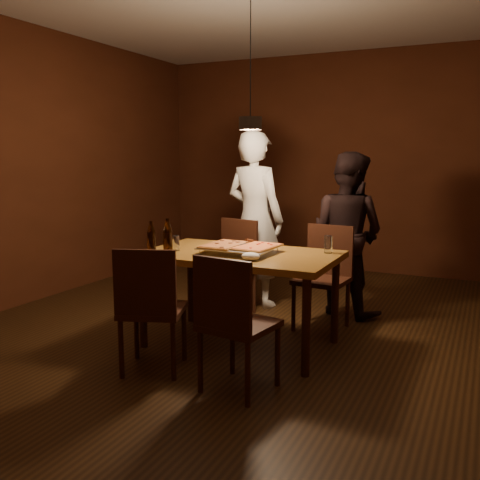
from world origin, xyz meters
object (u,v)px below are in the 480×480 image
at_px(chair_near_left, 150,299).
at_px(chair_near_right, 232,312).
at_px(chair_far_left, 233,257).
at_px(plate_slice, 153,253).
at_px(beer_bottle_a, 151,237).
at_px(beer_bottle_b, 168,236).
at_px(diner_dark, 347,234).
at_px(diner_white, 255,219).
at_px(pendant_lamp, 250,122).
at_px(dining_table, 240,262).
at_px(pizza_tray, 239,250).
at_px(chair_far_right, 325,267).

distance_m(chair_near_left, chair_near_right, 0.65).
relative_size(chair_far_left, plate_slice, 2.06).
distance_m(beer_bottle_a, beer_bottle_b, 0.13).
xyz_separation_m(plate_slice, diner_dark, (1.12, 1.58, 0.01)).
relative_size(beer_bottle_a, diner_white, 0.14).
height_order(beer_bottle_a, plate_slice, beer_bottle_a).
relative_size(chair_far_left, pendant_lamp, 0.45).
height_order(beer_bottle_a, diner_dark, diner_dark).
distance_m(chair_near_right, diner_white, 2.10).
distance_m(dining_table, chair_near_right, 0.91).
relative_size(chair_near_left, pizza_tray, 0.98).
bearing_deg(pendant_lamp, plate_slice, -137.63).
relative_size(chair_far_right, beer_bottle_a, 1.93).
relative_size(dining_table, beer_bottle_b, 5.47).
distance_m(chair_far_left, pendant_lamp, 1.44).
distance_m(chair_far_right, chair_near_left, 1.72).
height_order(chair_far_right, diner_white, diner_white).
height_order(dining_table, pizza_tray, pizza_tray).
bearing_deg(pendant_lamp, chair_far_left, 126.56).
xyz_separation_m(beer_bottle_b, diner_dark, (1.02, 1.52, -0.12)).
relative_size(pizza_tray, pendant_lamp, 0.50).
distance_m(beer_bottle_a, plate_slice, 0.13).
relative_size(diner_white, diner_dark, 1.14).
distance_m(beer_bottle_b, diner_dark, 1.83).
bearing_deg(beer_bottle_b, chair_near_left, -71.32).
bearing_deg(beer_bottle_b, chair_far_right, 47.03).
relative_size(chair_near_right, diner_dark, 0.32).
relative_size(chair_far_left, diner_dark, 0.32).
bearing_deg(pendant_lamp, chair_near_left, -107.85).
height_order(dining_table, beer_bottle_b, beer_bottle_b).
bearing_deg(diner_white, beer_bottle_b, 97.31).
bearing_deg(plate_slice, pizza_tray, 30.50).
height_order(pizza_tray, beer_bottle_b, beer_bottle_b).
distance_m(diner_white, pendant_lamp, 1.34).
distance_m(chair_near_right, plate_slice, 1.06).
height_order(dining_table, beer_bottle_a, beer_bottle_a).
bearing_deg(chair_near_right, chair_far_left, 124.35).
bearing_deg(pendant_lamp, chair_near_right, -71.83).
height_order(plate_slice, diner_white, diner_white).
relative_size(chair_far_right, chair_near_right, 1.00).
bearing_deg(diner_dark, chair_far_right, 101.73).
height_order(chair_far_right, pendant_lamp, pendant_lamp).
bearing_deg(chair_far_right, beer_bottle_b, 51.54).
bearing_deg(beer_bottle_a, chair_near_right, -28.76).
xyz_separation_m(pizza_tray, pendant_lamp, (0.01, 0.19, 0.99)).
distance_m(chair_near_right, pendant_lamp, 1.63).
height_order(diner_white, diner_dark, diner_white).
xyz_separation_m(beer_bottle_a, pendant_lamp, (0.61, 0.50, 0.88)).
xyz_separation_m(beer_bottle_a, plate_slice, (0.03, -0.03, -0.12)).
relative_size(chair_near_right, beer_bottle_a, 1.93).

